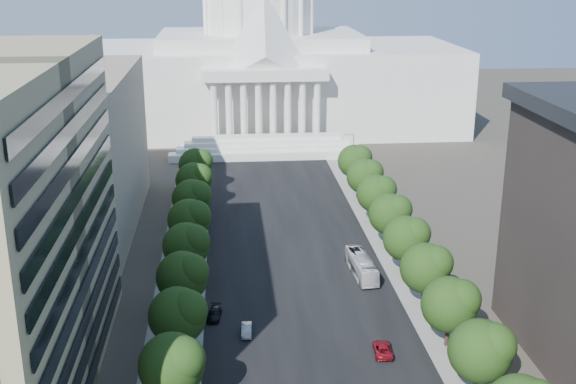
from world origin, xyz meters
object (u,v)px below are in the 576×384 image
object	(u,v)px
car_silver	(247,330)
car_dark_b	(214,314)
city_bus	(361,266)
car_red	(383,349)

from	to	relation	value
car_silver	car_dark_b	distance (m)	6.95
car_silver	city_bus	xyz separation A→B (m)	(19.69, 18.21, 1.03)
car_silver	car_red	xyz separation A→B (m)	(17.86, -6.86, 0.03)
car_red	car_dark_b	distance (m)	25.46
city_bus	car_dark_b	bearing A→B (deg)	-155.74
car_dark_b	city_bus	xyz separation A→B (m)	(24.22, 12.93, 1.02)
car_red	city_bus	size ratio (longest dim) A/B	0.42
car_silver	car_red	distance (m)	19.13
car_silver	car_red	bearing A→B (deg)	-18.52
car_red	city_bus	distance (m)	25.15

